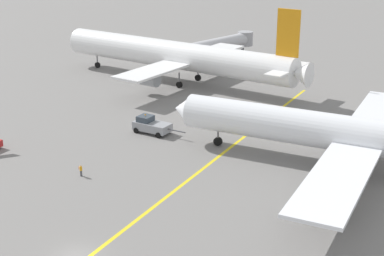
{
  "coord_description": "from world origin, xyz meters",
  "views": [
    {
      "loc": [
        33.57,
        -39.13,
        31.52
      ],
      "look_at": [
        -2.29,
        29.52,
        4.0
      ],
      "focal_mm": 54.14,
      "sensor_mm": 36.0,
      "label": 1
    }
  ],
  "objects_px": {
    "airliner_being_pushed": "(348,135)",
    "ground_crew_marshaller_foreground": "(81,170)",
    "jet_bridge": "(225,43)",
    "pushback_tug": "(151,125)",
    "airliner_at_gate_left": "(176,55)"
  },
  "relations": [
    {
      "from": "ground_crew_marshaller_foreground",
      "to": "jet_bridge",
      "type": "relative_size",
      "value": 0.07
    },
    {
      "from": "pushback_tug",
      "to": "jet_bridge",
      "type": "distance_m",
      "value": 55.51
    },
    {
      "from": "pushback_tug",
      "to": "jet_bridge",
      "type": "xyz_separation_m",
      "value": [
        -11.89,
        54.16,
        2.58
      ]
    },
    {
      "from": "airliner_being_pushed",
      "to": "jet_bridge",
      "type": "bearing_deg",
      "value": 128.29
    },
    {
      "from": "airliner_at_gate_left",
      "to": "pushback_tug",
      "type": "bearing_deg",
      "value": -68.09
    },
    {
      "from": "airliner_at_gate_left",
      "to": "airliner_being_pushed",
      "type": "relative_size",
      "value": 1.17
    },
    {
      "from": "pushback_tug",
      "to": "airliner_at_gate_left",
      "type": "bearing_deg",
      "value": 111.91
    },
    {
      "from": "airliner_at_gate_left",
      "to": "ground_crew_marshaller_foreground",
      "type": "distance_m",
      "value": 49.42
    },
    {
      "from": "airliner_being_pushed",
      "to": "airliner_at_gate_left",
      "type": "bearing_deg",
      "value": 145.78
    },
    {
      "from": "airliner_at_gate_left",
      "to": "jet_bridge",
      "type": "height_order",
      "value": "airliner_at_gate_left"
    },
    {
      "from": "airliner_being_pushed",
      "to": "jet_bridge",
      "type": "relative_size",
      "value": 2.4
    },
    {
      "from": "airliner_being_pushed",
      "to": "pushback_tug",
      "type": "xyz_separation_m",
      "value": [
        -30.69,
        -0.23,
        -3.52
      ]
    },
    {
      "from": "airliner_being_pushed",
      "to": "ground_crew_marshaller_foreground",
      "type": "distance_m",
      "value": 35.8
    },
    {
      "from": "ground_crew_marshaller_foreground",
      "to": "jet_bridge",
      "type": "distance_m",
      "value": 73.87
    },
    {
      "from": "airliner_being_pushed",
      "to": "pushback_tug",
      "type": "distance_m",
      "value": 30.89
    }
  ]
}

